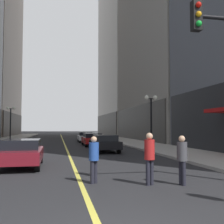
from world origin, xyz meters
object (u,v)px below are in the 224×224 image
Objects in this scene: street_lamp_left_far at (11,116)px; street_lamp_right_mid at (151,110)px; pedestrian_in_red_jacket at (150,154)px; car_black at (105,143)px; car_red at (92,139)px; car_white at (85,137)px; car_maroon at (21,152)px; pedestrian_in_blue_hoodie at (94,156)px; fire_hydrant_right at (183,152)px; pedestrian_with_orange_bag at (182,156)px.

street_lamp_left_far and street_lamp_right_mid have the same top height.
street_lamp_right_mid reaches higher than pedestrian_in_red_jacket.
car_black is 6.87m from car_red.
car_white is 0.97× the size of street_lamp_left_far.
pedestrian_in_red_jacket is at bearing -109.79° from street_lamp_right_mid.
car_maroon and car_red have the same top height.
pedestrian_in_blue_hoodie reaches higher than car_white.
car_maroon is 9.64m from fire_hydrant_right.
car_black is at bearing 129.15° from fire_hydrant_right.
street_lamp_left_far is at bearing 125.31° from fire_hydrant_right.
car_maroon is 5.27m from pedestrian_in_blue_hoodie.
street_lamp_right_mid is at bearing 96.43° from fire_hydrant_right.
car_black and car_white have the same top height.
car_white is (5.14, 21.03, -0.00)m from car_maroon.
fire_hydrant_right is at bearing -54.69° from street_lamp_left_far.
car_maroon is 0.92× the size of street_lamp_right_mid.
car_red is at bearing 90.82° from car_black.
car_maroon is at bearing -110.18° from car_red.
pedestrian_in_red_jacket is 0.39× the size of street_lamp_right_mid.
street_lamp_left_far is (-8.61, 25.98, 2.25)m from pedestrian_in_red_jacket.
street_lamp_left_far is 1.00× the size of street_lamp_right_mid.
fire_hydrant_right is at bearing -50.85° from car_black.
pedestrian_with_orange_bag is 0.37× the size of street_lamp_right_mid.
car_red is at bearing 83.03° from pedestrian_in_blue_hoodie.
car_white is at bearing 89.04° from pedestrian_in_red_jacket.
car_red is at bearing -89.63° from car_white.
pedestrian_with_orange_bag reaches higher than car_maroon.
car_maroon is 0.90× the size of car_black.
pedestrian_with_orange_bag is (0.57, -19.33, 0.23)m from car_red.
pedestrian_with_orange_bag reaches higher than car_black.
pedestrian_in_blue_hoodie is at bearing -74.90° from street_lamp_left_far.
car_black is 16.72m from street_lamp_left_far.
car_maroon is at bearing -103.73° from car_white.
car_maroon and car_black have the same top height.
street_lamp_right_mid reaches higher than pedestrian_in_blue_hoodie.
pedestrian_in_red_jacket is 12.57m from street_lamp_right_mid.
car_maroon is at bearing -166.92° from fire_hydrant_right.
car_black is at bearing 87.28° from pedestrian_in_red_jacket.
car_black is 0.97× the size of car_red.
car_red is at bearing 91.70° from pedestrian_with_orange_bag.
car_maroon and car_white have the same top height.
car_black is 1.05× the size of car_white.
car_maroon is 0.92× the size of street_lamp_left_far.
car_maroon is at bearing 123.74° from pedestrian_in_blue_hoodie.
street_lamp_right_mid is (5.97, 10.99, 2.33)m from pedestrian_in_blue_hoodie.
street_lamp_left_far reaches higher than pedestrian_with_orange_bag.
fire_hydrant_right is at bearing 56.94° from pedestrian_in_red_jacket.
pedestrian_in_blue_hoodie is 9.22m from fire_hydrant_right.
pedestrian_in_red_jacket is 8.62m from fire_hydrant_right.
pedestrian_in_red_jacket is at bearing -71.67° from street_lamp_left_far.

